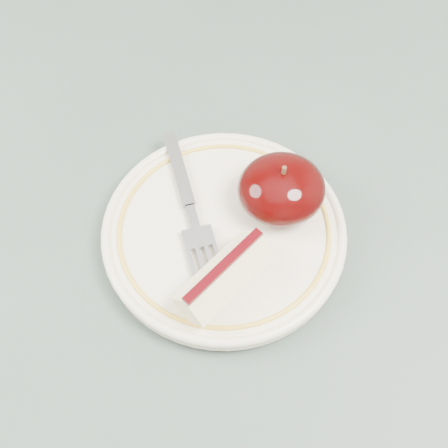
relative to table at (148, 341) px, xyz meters
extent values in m
cylinder|color=brown|center=(0.40, 0.40, -0.31)|extent=(0.05, 0.05, 0.71)
cube|color=#43524C|center=(0.00, 0.00, 0.07)|extent=(0.90, 0.90, 0.04)
cylinder|color=white|center=(0.08, 0.05, 0.09)|extent=(0.12, 0.12, 0.01)
cylinder|color=white|center=(0.08, 0.05, 0.10)|extent=(0.22, 0.22, 0.01)
torus|color=white|center=(0.08, 0.05, 0.10)|extent=(0.22, 0.22, 0.01)
torus|color=gold|center=(0.08, 0.05, 0.11)|extent=(0.19, 0.19, 0.00)
ellipsoid|color=black|center=(0.14, 0.07, 0.13)|extent=(0.08, 0.07, 0.05)
cylinder|color=#472D19|center=(0.14, 0.07, 0.16)|extent=(0.00, 0.00, 0.01)
cube|color=beige|center=(0.08, 0.00, 0.12)|extent=(0.09, 0.08, 0.04)
cube|color=#350105|center=(0.08, 0.00, 0.15)|extent=(0.07, 0.06, 0.00)
cube|color=gray|center=(0.05, 0.12, 0.11)|extent=(0.02, 0.09, 0.00)
cube|color=gray|center=(0.06, 0.07, 0.11)|extent=(0.01, 0.03, 0.00)
cube|color=gray|center=(0.06, 0.05, 0.11)|extent=(0.03, 0.02, 0.00)
cube|color=gray|center=(0.08, 0.02, 0.11)|extent=(0.01, 0.03, 0.00)
cube|color=gray|center=(0.07, 0.02, 0.11)|extent=(0.01, 0.03, 0.00)
cube|color=gray|center=(0.06, 0.02, 0.11)|extent=(0.01, 0.03, 0.00)
cube|color=gray|center=(0.05, 0.02, 0.11)|extent=(0.01, 0.03, 0.00)
camera|label=1|loc=(0.04, -0.23, 0.59)|focal=50.00mm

